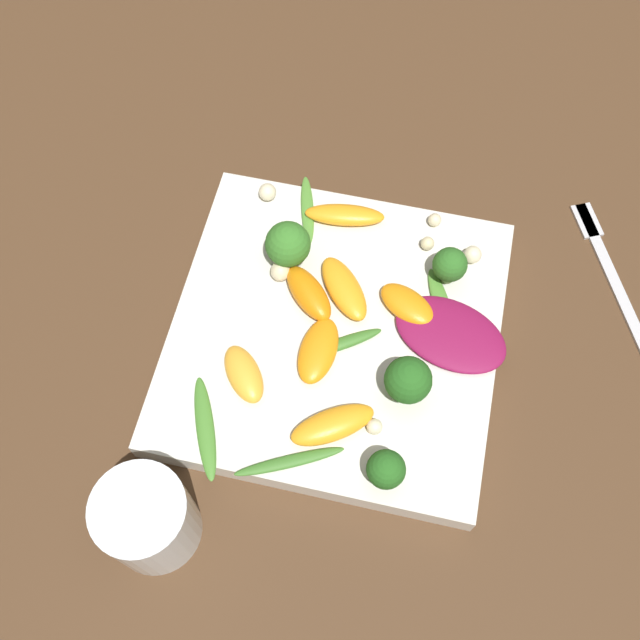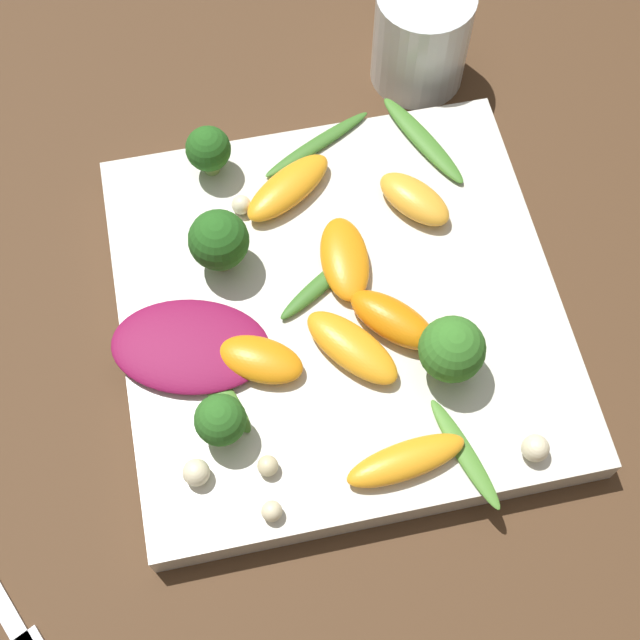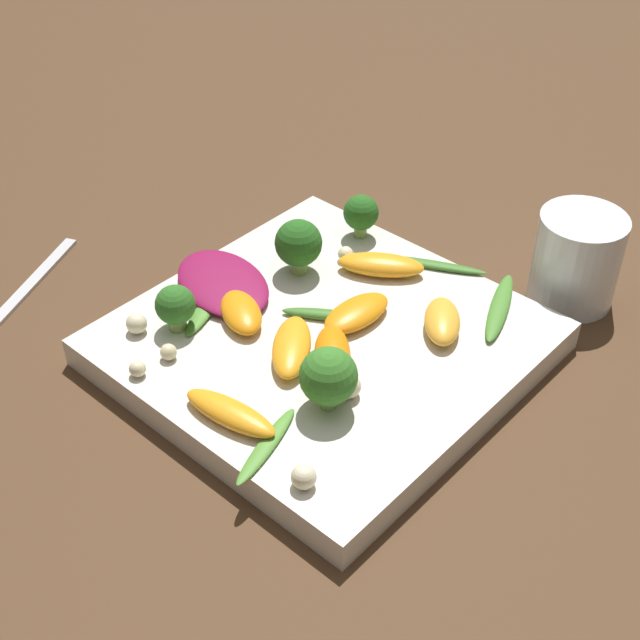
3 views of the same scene
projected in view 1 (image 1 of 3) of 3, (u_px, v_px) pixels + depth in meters
The scene contains 27 objects.
ground_plane at pixel (335, 340), 0.71m from camera, with size 2.40×2.40×0.00m, color #4C331E.
plate at pixel (335, 335), 0.70m from camera, with size 0.30×0.30×0.03m.
drinking_glass at pixel (148, 519), 0.59m from camera, with size 0.07×0.07×0.08m.
fork at pixel (606, 261), 0.74m from camera, with size 0.17×0.09×0.01m.
radicchio_leaf_0 at pixel (451, 334), 0.68m from camera, with size 0.09×0.12×0.01m.
orange_segment_0 at pixel (244, 374), 0.66m from camera, with size 0.06×0.06×0.02m.
orange_segment_1 at pixel (408, 305), 0.69m from camera, with size 0.06×0.07×0.02m.
orange_segment_2 at pixel (344, 289), 0.69m from camera, with size 0.08×0.07×0.02m.
orange_segment_3 at pixel (318, 351), 0.67m from camera, with size 0.07×0.04×0.02m.
orange_segment_4 at pixel (309, 293), 0.69m from camera, with size 0.07×0.06×0.02m.
orange_segment_5 at pixel (345, 215), 0.73m from camera, with size 0.03×0.08×0.01m.
orange_segment_6 at pixel (333, 425), 0.64m from camera, with size 0.06×0.08×0.02m.
broccoli_floret_0 at pixel (450, 265), 0.69m from camera, with size 0.03×0.03×0.04m.
broccoli_floret_1 at pixel (288, 244), 0.69m from camera, with size 0.04×0.04×0.05m.
broccoli_floret_2 at pixel (408, 380), 0.63m from camera, with size 0.04×0.04×0.05m.
broccoli_floret_3 at pixel (386, 470), 0.60m from camera, with size 0.03×0.03×0.04m.
arugula_sprig_0 at pixel (442, 307), 0.69m from camera, with size 0.08×0.05×0.01m.
arugula_sprig_1 at pixel (205, 428), 0.64m from camera, with size 0.09×0.05×0.01m.
arugula_sprig_2 at pixel (343, 343), 0.67m from camera, with size 0.05×0.07×0.01m.
arugula_sprig_3 at pixel (289, 461), 0.63m from camera, with size 0.05×0.09×0.01m.
arugula_sprig_4 at pixel (307, 210), 0.74m from camera, with size 0.08×0.03×0.00m.
macadamia_nut_0 at pixel (473, 255), 0.71m from camera, with size 0.02×0.02×0.02m.
macadamia_nut_1 at pixel (267, 192), 0.74m from camera, with size 0.02×0.02×0.02m.
macadamia_nut_2 at pixel (427, 243), 0.72m from camera, with size 0.01×0.01×0.01m.
macadamia_nut_3 at pixel (280, 271), 0.70m from camera, with size 0.02×0.02×0.02m.
macadamia_nut_4 at pixel (435, 220), 0.73m from camera, with size 0.01×0.01×0.01m.
macadamia_nut_5 at pixel (375, 427), 0.64m from camera, with size 0.01×0.01×0.01m.
Camera 1 is at (-0.29, -0.05, 0.64)m, focal length 42.00 mm.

